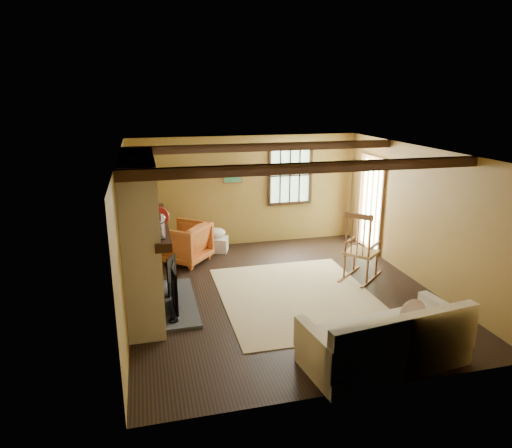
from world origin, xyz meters
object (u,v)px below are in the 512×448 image
object	(u,v)px
sofa	(387,343)
armchair	(184,243)
fireplace	(144,241)
laundry_basket	(216,244)
rocking_chair	(361,251)

from	to	relation	value
sofa	armchair	xyz separation A→B (m)	(-2.09, 4.24, 0.10)
fireplace	sofa	distance (m)	3.78
laundry_basket	armchair	bearing A→B (deg)	-145.81
fireplace	laundry_basket	world-z (taller)	fireplace
fireplace	sofa	xyz separation A→B (m)	(2.85, -2.35, -0.81)
fireplace	laundry_basket	size ratio (longest dim) A/B	4.80
rocking_chair	sofa	bearing A→B (deg)	119.65
sofa	armchair	bearing A→B (deg)	108.56
armchair	rocking_chair	bearing A→B (deg)	100.17
fireplace	laundry_basket	xyz separation A→B (m)	(1.47, 2.37, -0.95)
fireplace	rocking_chair	world-z (taller)	fireplace
sofa	laundry_basket	bearing A→B (deg)	98.65
rocking_chair	laundry_basket	distance (m)	3.15
sofa	armchair	world-z (taller)	sofa
rocking_chair	armchair	world-z (taller)	rocking_chair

